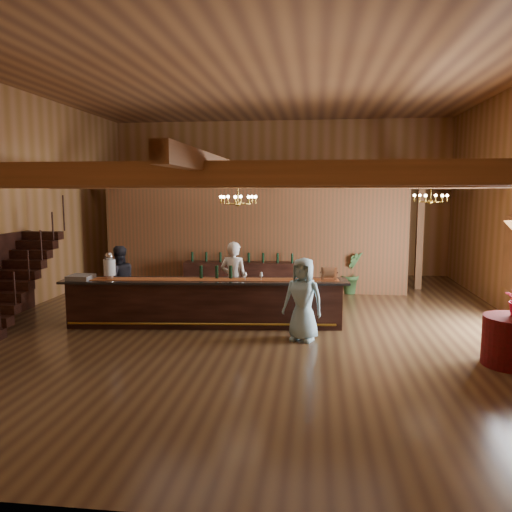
# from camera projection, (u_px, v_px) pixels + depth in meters

# --- Properties ---
(floor) EXTENTS (14.00, 14.00, 0.00)m
(floor) POSITION_uv_depth(u_px,v_px,m) (256.00, 322.00, 11.54)
(floor) COLOR brown
(floor) RESTS_ON ground
(ceiling) EXTENTS (14.00, 14.00, 0.00)m
(ceiling) POSITION_uv_depth(u_px,v_px,m) (256.00, 75.00, 10.83)
(ceiling) COLOR #915F36
(ceiling) RESTS_ON wall_back
(wall_back) EXTENTS (12.00, 0.10, 5.50)m
(wall_back) POSITION_uv_depth(u_px,v_px,m) (279.00, 198.00, 18.08)
(wall_back) COLOR #98663F
(wall_back) RESTS_ON floor
(wall_front) EXTENTS (12.00, 0.10, 5.50)m
(wall_front) POSITION_uv_depth(u_px,v_px,m) (159.00, 220.00, 4.29)
(wall_front) COLOR #98663F
(wall_front) RESTS_ON floor
(wall_left) EXTENTS (0.10, 14.00, 5.50)m
(wall_left) POSITION_uv_depth(u_px,v_px,m) (7.00, 202.00, 11.90)
(wall_left) COLOR #98663F
(wall_left) RESTS_ON floor
(beam_grid) EXTENTS (11.90, 13.90, 0.39)m
(beam_grid) POSITION_uv_depth(u_px,v_px,m) (258.00, 181.00, 11.62)
(beam_grid) COLOR #9B5C36
(beam_grid) RESTS_ON wall_left
(support_posts) EXTENTS (9.20, 10.20, 3.20)m
(support_posts) POSITION_uv_depth(u_px,v_px,m) (253.00, 256.00, 10.84)
(support_posts) COLOR #9B5C36
(support_posts) RESTS_ON floor
(partition_wall) EXTENTS (9.00, 0.18, 3.10)m
(partition_wall) POSITION_uv_depth(u_px,v_px,m) (253.00, 240.00, 14.85)
(partition_wall) COLOR brown
(partition_wall) RESTS_ON floor
(staircase) EXTENTS (1.00, 2.80, 2.00)m
(staircase) POSITION_uv_depth(u_px,v_px,m) (14.00, 280.00, 11.33)
(staircase) COLOR #371A13
(staircase) RESTS_ON floor
(backroom_boxes) EXTENTS (4.10, 0.60, 1.10)m
(backroom_boxes) POSITION_uv_depth(u_px,v_px,m) (267.00, 264.00, 16.92)
(backroom_boxes) COLOR #371A13
(backroom_boxes) RESTS_ON floor
(tasting_bar) EXTENTS (6.37, 1.39, 1.07)m
(tasting_bar) POSITION_uv_depth(u_px,v_px,m) (205.00, 303.00, 11.11)
(tasting_bar) COLOR #371A13
(tasting_bar) RESTS_ON floor
(beverage_dispenser) EXTENTS (0.26, 0.26, 0.60)m
(beverage_dispenser) POSITION_uv_depth(u_px,v_px,m) (110.00, 266.00, 11.11)
(beverage_dispenser) COLOR silver
(beverage_dispenser) RESTS_ON tasting_bar
(glass_rack_tray) EXTENTS (0.50, 0.50, 0.10)m
(glass_rack_tray) POSITION_uv_depth(u_px,v_px,m) (81.00, 277.00, 11.05)
(glass_rack_tray) COLOR gray
(glass_rack_tray) RESTS_ON tasting_bar
(raffle_drum) EXTENTS (0.34, 0.24, 0.30)m
(raffle_drum) POSITION_uv_depth(u_px,v_px,m) (329.00, 273.00, 10.90)
(raffle_drum) COLOR brown
(raffle_drum) RESTS_ON tasting_bar
(bar_bottle_0) EXTENTS (0.07, 0.07, 0.30)m
(bar_bottle_0) POSITION_uv_depth(u_px,v_px,m) (201.00, 272.00, 11.14)
(bar_bottle_0) COLOR black
(bar_bottle_0) RESTS_ON tasting_bar
(bar_bottle_1) EXTENTS (0.07, 0.07, 0.30)m
(bar_bottle_1) POSITION_uv_depth(u_px,v_px,m) (217.00, 272.00, 11.13)
(bar_bottle_1) COLOR black
(bar_bottle_1) RESTS_ON tasting_bar
(bar_bottle_2) EXTENTS (0.07, 0.07, 0.30)m
(bar_bottle_2) POSITION_uv_depth(u_px,v_px,m) (231.00, 272.00, 11.13)
(bar_bottle_2) COLOR black
(bar_bottle_2) RESTS_ON tasting_bar
(backbar_shelf) EXTENTS (3.37, 0.71, 0.94)m
(backbar_shelf) POSITION_uv_depth(u_px,v_px,m) (242.00, 278.00, 14.62)
(backbar_shelf) COLOR #371A13
(backbar_shelf) RESTS_ON floor
(round_table) EXTENTS (0.99, 0.99, 0.86)m
(round_table) POSITION_uv_depth(u_px,v_px,m) (512.00, 341.00, 8.60)
(round_table) COLOR maroon
(round_table) RESTS_ON floor
(chandelier_left) EXTENTS (0.80, 0.80, 0.53)m
(chandelier_left) POSITION_uv_depth(u_px,v_px,m) (238.00, 199.00, 10.83)
(chandelier_left) COLOR #A7832B
(chandelier_left) RESTS_ON beam_grid
(chandelier_right) EXTENTS (0.80, 0.80, 0.52)m
(chandelier_right) POSITION_uv_depth(u_px,v_px,m) (431.00, 198.00, 11.98)
(chandelier_right) COLOR #A7832B
(chandelier_right) RESTS_ON beam_grid
(bartender) EXTENTS (0.74, 0.55, 1.83)m
(bartender) POSITION_uv_depth(u_px,v_px,m) (234.00, 280.00, 11.76)
(bartender) COLOR white
(bartender) RESTS_ON floor
(staff_second) EXTENTS (1.04, 0.99, 1.70)m
(staff_second) POSITION_uv_depth(u_px,v_px,m) (119.00, 281.00, 12.06)
(staff_second) COLOR #272933
(staff_second) RESTS_ON floor
(guest) EXTENTS (0.95, 0.77, 1.69)m
(guest) POSITION_uv_depth(u_px,v_px,m) (303.00, 299.00, 10.01)
(guest) COLOR #91BFCD
(guest) RESTS_ON floor
(floor_plant) EXTENTS (0.71, 0.59, 1.23)m
(floor_plant) POSITION_uv_depth(u_px,v_px,m) (352.00, 273.00, 14.63)
(floor_plant) COLOR #2D4F25
(floor_plant) RESTS_ON floor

